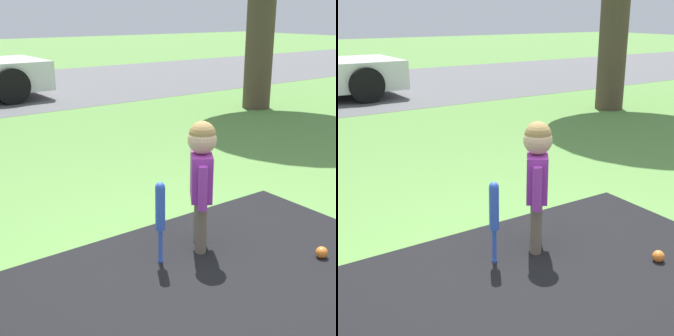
# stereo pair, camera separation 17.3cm
# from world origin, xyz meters

# --- Properties ---
(ground_plane) EXTENTS (60.00, 60.00, 0.00)m
(ground_plane) POSITION_xyz_m (0.00, 0.00, 0.00)
(ground_plane) COLOR #5B8C42
(child) EXTENTS (0.27, 0.33, 0.95)m
(child) POSITION_xyz_m (0.34, 0.48, 0.62)
(child) COLOR #6B5B4C
(child) RESTS_ON ground
(baseball_bat) EXTENTS (0.07, 0.07, 0.60)m
(baseball_bat) POSITION_xyz_m (-0.03, 0.46, 0.39)
(baseball_bat) COLOR blue
(baseball_bat) RESTS_ON ground
(sports_ball) EXTENTS (0.08, 0.08, 0.08)m
(sports_ball) POSITION_xyz_m (0.94, -0.15, 0.04)
(sports_ball) COLOR orange
(sports_ball) RESTS_ON ground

